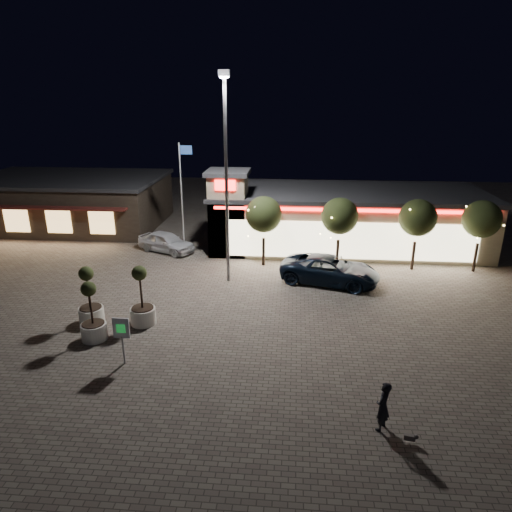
# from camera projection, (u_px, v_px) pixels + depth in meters

# --- Properties ---
(ground) EXTENTS (90.00, 90.00, 0.00)m
(ground) POSITION_uv_depth(u_px,v_px,m) (162.00, 344.00, 21.47)
(ground) COLOR #685F54
(ground) RESTS_ON ground
(retail_building) EXTENTS (20.40, 8.40, 6.10)m
(retail_building) POSITION_uv_depth(u_px,v_px,m) (340.00, 218.00, 34.81)
(retail_building) COLOR tan
(retail_building) RESTS_ON ground
(restaurant_building) EXTENTS (16.40, 11.00, 4.30)m
(restaurant_building) POSITION_uv_depth(u_px,v_px,m) (70.00, 201.00, 40.64)
(restaurant_building) COLOR #382D23
(restaurant_building) RESTS_ON ground
(floodlight_pole) EXTENTS (0.60, 0.40, 12.38)m
(floodlight_pole) POSITION_uv_depth(u_px,v_px,m) (226.00, 169.00, 26.47)
(floodlight_pole) COLOR gray
(floodlight_pole) RESTS_ON ground
(flagpole) EXTENTS (0.95, 0.10, 8.00)m
(flagpole) POSITION_uv_depth(u_px,v_px,m) (183.00, 190.00, 32.24)
(flagpole) COLOR white
(flagpole) RESTS_ON ground
(string_tree_a) EXTENTS (2.42, 2.42, 4.79)m
(string_tree_a) POSITION_uv_depth(u_px,v_px,m) (264.00, 215.00, 30.28)
(string_tree_a) COLOR #332319
(string_tree_a) RESTS_ON ground
(string_tree_b) EXTENTS (2.42, 2.42, 4.79)m
(string_tree_b) POSITION_uv_depth(u_px,v_px,m) (340.00, 216.00, 29.88)
(string_tree_b) COLOR #332319
(string_tree_b) RESTS_ON ground
(string_tree_c) EXTENTS (2.42, 2.42, 4.79)m
(string_tree_c) POSITION_uv_depth(u_px,v_px,m) (418.00, 218.00, 29.47)
(string_tree_c) COLOR #332319
(string_tree_c) RESTS_ON ground
(string_tree_d) EXTENTS (2.42, 2.42, 4.79)m
(string_tree_d) POSITION_uv_depth(u_px,v_px,m) (482.00, 219.00, 29.15)
(string_tree_d) COLOR #332319
(string_tree_d) RESTS_ON ground
(pickup_truck) EXTENTS (6.59, 4.30, 1.69)m
(pickup_truck) POSITION_uv_depth(u_px,v_px,m) (330.00, 270.00, 28.25)
(pickup_truck) COLOR black
(pickup_truck) RESTS_ON ground
(white_sedan) EXTENTS (4.77, 3.49, 1.51)m
(white_sedan) POSITION_uv_depth(u_px,v_px,m) (166.00, 242.00, 33.87)
(white_sedan) COLOR silver
(white_sedan) RESTS_ON ground
(pedestrian) EXTENTS (0.75, 0.82, 1.88)m
(pedestrian) POSITION_uv_depth(u_px,v_px,m) (383.00, 406.00, 15.73)
(pedestrian) COLOR black
(pedestrian) RESTS_ON ground
(dog) EXTENTS (0.47, 0.22, 0.25)m
(dog) POSITION_uv_depth(u_px,v_px,m) (412.00, 437.00, 15.30)
(dog) COLOR #59514C
(dog) RESTS_ON ground
(planter_left) EXTENTS (1.26, 1.26, 3.09)m
(planter_left) POSITION_uv_depth(u_px,v_px,m) (90.00, 306.00, 23.18)
(planter_left) COLOR silver
(planter_left) RESTS_ON ground
(planter_mid) EXTENTS (1.21, 1.21, 2.98)m
(planter_mid) POSITION_uv_depth(u_px,v_px,m) (93.00, 322.00, 21.62)
(planter_mid) COLOR silver
(planter_mid) RESTS_ON ground
(planter_right) EXTENTS (1.28, 1.28, 3.15)m
(planter_right) POSITION_uv_depth(u_px,v_px,m) (142.00, 306.00, 23.10)
(planter_right) COLOR silver
(planter_right) RESTS_ON ground
(valet_sign) EXTENTS (0.72, 0.10, 2.20)m
(valet_sign) POSITION_uv_depth(u_px,v_px,m) (121.00, 332.00, 19.43)
(valet_sign) COLOR gray
(valet_sign) RESTS_ON ground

